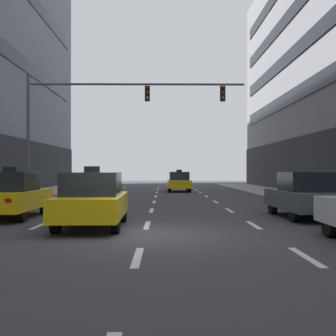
# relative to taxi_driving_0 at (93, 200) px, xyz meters

# --- Properties ---
(ground_plane) EXTENTS (120.00, 120.00, 0.00)m
(ground_plane) POSITION_rel_taxi_driving_0_xyz_m (1.61, -1.49, -0.81)
(ground_plane) COLOR #38383D
(lane_stripe_l1_s4) EXTENTS (0.16, 2.00, 0.01)m
(lane_stripe_l1_s4) POSITION_rel_taxi_driving_0_xyz_m (-1.71, 0.51, -0.81)
(lane_stripe_l1_s4) COLOR silver
(lane_stripe_l1_s4) RESTS_ON ground
(lane_stripe_l1_s5) EXTENTS (0.16, 2.00, 0.01)m
(lane_stripe_l1_s5) POSITION_rel_taxi_driving_0_xyz_m (-1.71, 5.51, -0.81)
(lane_stripe_l1_s5) COLOR silver
(lane_stripe_l1_s5) RESTS_ON ground
(lane_stripe_l1_s6) EXTENTS (0.16, 2.00, 0.01)m
(lane_stripe_l1_s6) POSITION_rel_taxi_driving_0_xyz_m (-1.71, 10.51, -0.81)
(lane_stripe_l1_s6) COLOR silver
(lane_stripe_l1_s6) RESTS_ON ground
(lane_stripe_l1_s7) EXTENTS (0.16, 2.00, 0.01)m
(lane_stripe_l1_s7) POSITION_rel_taxi_driving_0_xyz_m (-1.71, 15.51, -0.81)
(lane_stripe_l1_s7) COLOR silver
(lane_stripe_l1_s7) RESTS_ON ground
(lane_stripe_l1_s8) EXTENTS (0.16, 2.00, 0.01)m
(lane_stripe_l1_s8) POSITION_rel_taxi_driving_0_xyz_m (-1.71, 20.51, -0.81)
(lane_stripe_l1_s8) COLOR silver
(lane_stripe_l1_s8) RESTS_ON ground
(lane_stripe_l1_s9) EXTENTS (0.16, 2.00, 0.01)m
(lane_stripe_l1_s9) POSITION_rel_taxi_driving_0_xyz_m (-1.71, 25.51, -0.81)
(lane_stripe_l1_s9) COLOR silver
(lane_stripe_l1_s9) RESTS_ON ground
(lane_stripe_l1_s10) EXTENTS (0.16, 2.00, 0.01)m
(lane_stripe_l1_s10) POSITION_rel_taxi_driving_0_xyz_m (-1.71, 30.51, -0.81)
(lane_stripe_l1_s10) COLOR silver
(lane_stripe_l1_s10) RESTS_ON ground
(lane_stripe_l2_s3) EXTENTS (0.16, 2.00, 0.01)m
(lane_stripe_l2_s3) POSITION_rel_taxi_driving_0_xyz_m (1.61, -4.49, -0.81)
(lane_stripe_l2_s3) COLOR silver
(lane_stripe_l2_s3) RESTS_ON ground
(lane_stripe_l2_s4) EXTENTS (0.16, 2.00, 0.01)m
(lane_stripe_l2_s4) POSITION_rel_taxi_driving_0_xyz_m (1.61, 0.51, -0.81)
(lane_stripe_l2_s4) COLOR silver
(lane_stripe_l2_s4) RESTS_ON ground
(lane_stripe_l2_s5) EXTENTS (0.16, 2.00, 0.01)m
(lane_stripe_l2_s5) POSITION_rel_taxi_driving_0_xyz_m (1.61, 5.51, -0.81)
(lane_stripe_l2_s5) COLOR silver
(lane_stripe_l2_s5) RESTS_ON ground
(lane_stripe_l2_s6) EXTENTS (0.16, 2.00, 0.01)m
(lane_stripe_l2_s6) POSITION_rel_taxi_driving_0_xyz_m (1.61, 10.51, -0.81)
(lane_stripe_l2_s6) COLOR silver
(lane_stripe_l2_s6) RESTS_ON ground
(lane_stripe_l2_s7) EXTENTS (0.16, 2.00, 0.01)m
(lane_stripe_l2_s7) POSITION_rel_taxi_driving_0_xyz_m (1.61, 15.51, -0.81)
(lane_stripe_l2_s7) COLOR silver
(lane_stripe_l2_s7) RESTS_ON ground
(lane_stripe_l2_s8) EXTENTS (0.16, 2.00, 0.01)m
(lane_stripe_l2_s8) POSITION_rel_taxi_driving_0_xyz_m (1.61, 20.51, -0.81)
(lane_stripe_l2_s8) COLOR silver
(lane_stripe_l2_s8) RESTS_ON ground
(lane_stripe_l2_s9) EXTENTS (0.16, 2.00, 0.01)m
(lane_stripe_l2_s9) POSITION_rel_taxi_driving_0_xyz_m (1.61, 25.51, -0.81)
(lane_stripe_l2_s9) COLOR silver
(lane_stripe_l2_s9) RESTS_ON ground
(lane_stripe_l2_s10) EXTENTS (0.16, 2.00, 0.01)m
(lane_stripe_l2_s10) POSITION_rel_taxi_driving_0_xyz_m (1.61, 30.51, -0.81)
(lane_stripe_l2_s10) COLOR silver
(lane_stripe_l2_s10) RESTS_ON ground
(lane_stripe_l3_s3) EXTENTS (0.16, 2.00, 0.01)m
(lane_stripe_l3_s3) POSITION_rel_taxi_driving_0_xyz_m (4.92, -4.49, -0.81)
(lane_stripe_l3_s3) COLOR silver
(lane_stripe_l3_s3) RESTS_ON ground
(lane_stripe_l3_s4) EXTENTS (0.16, 2.00, 0.01)m
(lane_stripe_l3_s4) POSITION_rel_taxi_driving_0_xyz_m (4.92, 0.51, -0.81)
(lane_stripe_l3_s4) COLOR silver
(lane_stripe_l3_s4) RESTS_ON ground
(lane_stripe_l3_s5) EXTENTS (0.16, 2.00, 0.01)m
(lane_stripe_l3_s5) POSITION_rel_taxi_driving_0_xyz_m (4.92, 5.51, -0.81)
(lane_stripe_l3_s5) COLOR silver
(lane_stripe_l3_s5) RESTS_ON ground
(lane_stripe_l3_s6) EXTENTS (0.16, 2.00, 0.01)m
(lane_stripe_l3_s6) POSITION_rel_taxi_driving_0_xyz_m (4.92, 10.51, -0.81)
(lane_stripe_l3_s6) COLOR silver
(lane_stripe_l3_s6) RESTS_ON ground
(lane_stripe_l3_s7) EXTENTS (0.16, 2.00, 0.01)m
(lane_stripe_l3_s7) POSITION_rel_taxi_driving_0_xyz_m (4.92, 15.51, -0.81)
(lane_stripe_l3_s7) COLOR silver
(lane_stripe_l3_s7) RESTS_ON ground
(lane_stripe_l3_s8) EXTENTS (0.16, 2.00, 0.01)m
(lane_stripe_l3_s8) POSITION_rel_taxi_driving_0_xyz_m (4.92, 20.51, -0.81)
(lane_stripe_l3_s8) COLOR silver
(lane_stripe_l3_s8) RESTS_ON ground
(lane_stripe_l3_s9) EXTENTS (0.16, 2.00, 0.01)m
(lane_stripe_l3_s9) POSITION_rel_taxi_driving_0_xyz_m (4.92, 25.51, -0.81)
(lane_stripe_l3_s9) COLOR silver
(lane_stripe_l3_s9) RESTS_ON ground
(lane_stripe_l3_s10) EXTENTS (0.16, 2.00, 0.01)m
(lane_stripe_l3_s10) POSITION_rel_taxi_driving_0_xyz_m (4.92, 30.51, -0.81)
(lane_stripe_l3_s10) COLOR silver
(lane_stripe_l3_s10) RESTS_ON ground
(taxi_driving_0) EXTENTS (1.90, 4.42, 1.83)m
(taxi_driving_0) POSITION_rel_taxi_driving_0_xyz_m (0.00, 0.00, 0.00)
(taxi_driving_0) COLOR black
(taxi_driving_0) RESTS_ON ground
(taxi_driving_1) EXTENTS (1.85, 4.42, 1.84)m
(taxi_driving_1) POSITION_rel_taxi_driving_0_xyz_m (-3.33, 2.64, 0.01)
(taxi_driving_1) COLOR black
(taxi_driving_1) RESTS_ON ground
(taxi_driving_2) EXTENTS (1.82, 4.25, 1.76)m
(taxi_driving_2) POSITION_rel_taxi_driving_0_xyz_m (3.35, 21.93, -0.03)
(taxi_driving_2) COLOR black
(taxi_driving_2) RESTS_ON ground
(car_parked_2) EXTENTS (1.93, 4.43, 1.65)m
(car_parked_2) POSITION_rel_taxi_driving_0_xyz_m (7.19, 2.52, -0.00)
(car_parked_2) COLOR black
(car_parked_2) RESTS_ON ground
(traffic_signal_0) EXTENTS (12.15, 0.35, 6.94)m
(traffic_signal_0) POSITION_rel_taxi_driving_0_xyz_m (-1.19, 11.39, 4.36)
(traffic_signal_0) COLOR #4C4C51
(traffic_signal_0) RESTS_ON sidewalk_left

